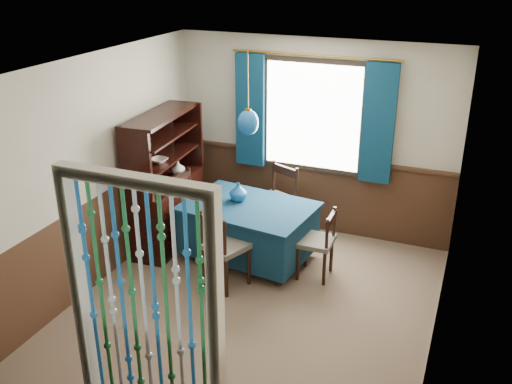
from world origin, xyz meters
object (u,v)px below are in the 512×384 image
at_px(dining_table, 249,228).
at_px(pendant_lamp, 248,122).
at_px(chair_near, 223,247).
at_px(vase_table, 238,192).
at_px(chair_left, 189,208).
at_px(chair_right, 318,242).
at_px(vase_sideboard, 178,167).
at_px(bowl_shelf, 159,160).
at_px(chair_far, 276,201).
at_px(sideboard, 166,199).

bearing_deg(dining_table, pendant_lamp, -56.50).
height_order(chair_near, vase_table, vase_table).
relative_size(chair_left, chair_right, 1.15).
relative_size(dining_table, chair_left, 1.69).
height_order(chair_left, vase_sideboard, vase_sideboard).
relative_size(chair_right, vase_sideboard, 4.10).
xyz_separation_m(chair_near, vase_sideboard, (-1.04, 0.91, 0.46)).
bearing_deg(chair_near, dining_table, 108.85).
xyz_separation_m(pendant_lamp, bowl_shelf, (-1.07, -0.17, -0.53)).
xyz_separation_m(dining_table, chair_far, (0.09, 0.66, 0.10)).
distance_m(chair_right, pendant_lamp, 1.54).
bearing_deg(chair_near, pendant_lamp, 108.85).
height_order(chair_right, bowl_shelf, bowl_shelf).
distance_m(chair_right, vase_table, 1.11).
bearing_deg(dining_table, chair_left, -177.57).
height_order(chair_far, sideboard, sideboard).
xyz_separation_m(dining_table, bowl_shelf, (-1.07, -0.17, 0.76)).
height_order(pendant_lamp, vase_sideboard, pendant_lamp).
height_order(bowl_shelf, vase_sideboard, bowl_shelf).
relative_size(dining_table, bowl_shelf, 7.24).
bearing_deg(pendant_lamp, sideboard, 178.17).
distance_m(dining_table, pendant_lamp, 1.30).
bearing_deg(chair_far, bowl_shelf, 58.50).
distance_m(chair_near, pendant_lamp, 1.39).
bearing_deg(bowl_shelf, vase_table, 15.77).
distance_m(dining_table, vase_sideboard, 1.22).
distance_m(chair_near, chair_left, 1.08).
bearing_deg(vase_table, vase_sideboard, 168.90).
bearing_deg(pendant_lamp, vase_sideboard, 166.09).
distance_m(chair_left, sideboard, 0.31).
relative_size(pendant_lamp, bowl_shelf, 4.28).
relative_size(dining_table, chair_right, 1.94).
bearing_deg(vase_table, bowl_shelf, -164.23).
relative_size(dining_table, vase_sideboard, 7.95).
bearing_deg(chair_right, chair_left, 84.33).
distance_m(dining_table, chair_left, 0.84).
bearing_deg(chair_left, chair_far, 138.48).
height_order(chair_near, chair_right, chair_near).
bearing_deg(chair_right, chair_near, 121.69).
relative_size(chair_near, pendant_lamp, 0.97).
xyz_separation_m(sideboard, vase_sideboard, (0.06, 0.23, 0.35)).
bearing_deg(chair_right, chair_far, 45.64).
distance_m(sideboard, vase_sideboard, 0.43).
relative_size(vase_table, bowl_shelf, 0.93).
height_order(sideboard, vase_sideboard, sideboard).
bearing_deg(chair_left, dining_table, 101.30).
xyz_separation_m(chair_far, bowl_shelf, (-1.16, -0.83, 0.67)).
xyz_separation_m(dining_table, vase_sideboard, (-1.07, 0.27, 0.53)).
height_order(dining_table, chair_right, chair_right).
distance_m(chair_near, bowl_shelf, 1.34).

